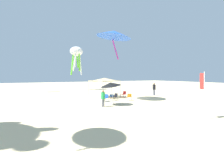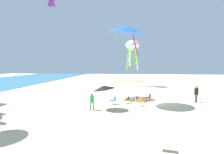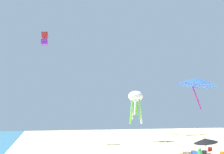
{
  "view_description": "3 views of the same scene",
  "coord_description": "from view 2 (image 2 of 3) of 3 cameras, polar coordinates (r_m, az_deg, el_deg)",
  "views": [
    {
      "loc": [
        -18.85,
        13.4,
        2.94
      ],
      "look_at": [
        1.44,
        2.23,
        2.76
      ],
      "focal_mm": 27.4,
      "sensor_mm": 36.0,
      "label": 1
    },
    {
      "loc": [
        -21.06,
        2.52,
        4.26
      ],
      "look_at": [
        3.29,
        5.35,
        2.59
      ],
      "focal_mm": 29.85,
      "sensor_mm": 36.0,
      "label": 2
    },
    {
      "loc": [
        -20.07,
        19.63,
        3.97
      ],
      "look_at": [
        -1.0,
        13.06,
        7.85
      ],
      "focal_mm": 35.01,
      "sensor_mm": 36.0,
      "label": 3
    }
  ],
  "objects": [
    {
      "name": "banner_flag",
      "position": [
        9.62,
        7.23,
        -10.09
      ],
      "size": [
        0.36,
        0.06,
        3.22
      ],
      "color": "silver",
      "rests_on": "ground"
    },
    {
      "name": "canopy_tent",
      "position": [
        23.05,
        4.97,
        -0.75
      ],
      "size": [
        3.78,
        3.7,
        2.64
      ],
      "rotation": [
        0.0,
        0.0,
        0.22
      ],
      "color": "#B7B7BC",
      "rests_on": "ground"
    },
    {
      "name": "folding_chair_facing_ocean",
      "position": [
        20.07,
        0.42,
        -6.98
      ],
      "size": [
        0.75,
        0.8,
        0.82
      ],
      "rotation": [
        0.0,
        0.0,
        3.65
      ],
      "color": "black",
      "rests_on": "ground"
    },
    {
      "name": "person_beachcomber",
      "position": [
        17.52,
        -6.19,
        -7.06
      ],
      "size": [
        0.38,
        0.38,
        1.6
      ],
      "rotation": [
        0.0,
        0.0,
        5.37
      ],
      "color": "slate",
      "rests_on": "ground"
    },
    {
      "name": "folding_chair_left_of_tent",
      "position": [
        20.35,
        4.6,
        -6.84
      ],
      "size": [
        0.66,
        0.74,
        0.82
      ],
      "rotation": [
        0.0,
        0.0,
        3.4
      ],
      "color": "black",
      "rests_on": "ground"
    },
    {
      "name": "ground",
      "position": [
        21.64,
        13.3,
        -7.7
      ],
      "size": [
        120.0,
        120.0,
        0.1
      ],
      "primitive_type": "cube",
      "color": "beige"
    },
    {
      "name": "kite_box_red",
      "position": [
        42.13,
        -18.04,
        21.15
      ],
      "size": [
        1.11,
        1.19,
        2.19
      ],
      "rotation": [
        0.0,
        0.0,
        3.02
      ],
      "color": "red"
    },
    {
      "name": "person_far_stroller",
      "position": [
        22.89,
        24.41,
        -4.38
      ],
      "size": [
        0.46,
        0.45,
        1.88
      ],
      "rotation": [
        0.0,
        0.0,
        2.61
      ],
      "color": "#33384C",
      "rests_on": "ground"
    },
    {
      "name": "folding_chair_near_cooler",
      "position": [
        22.23,
        11.14,
        -5.99
      ],
      "size": [
        0.69,
        0.75,
        0.82
      ],
      "rotation": [
        0.0,
        0.0,
        3.46
      ],
      "color": "black",
      "rests_on": "ground"
    },
    {
      "name": "kite_octopus_white",
      "position": [
        36.96,
        6.25,
        9.18
      ],
      "size": [
        2.64,
        2.64,
        5.87
      ],
      "rotation": [
        0.0,
        0.0,
        2.57
      ],
      "color": "white"
    },
    {
      "name": "beach_umbrella",
      "position": [
        17.57,
        -2.5,
        -3.21
      ],
      "size": [
        2.03,
        2.05,
        2.46
      ],
      "color": "silver",
      "rests_on": "ground"
    },
    {
      "name": "cooler_box",
      "position": [
        23.08,
        7.47,
        -6.27
      ],
      "size": [
        0.69,
        0.54,
        0.4
      ],
      "color": "blue",
      "rests_on": "ground"
    },
    {
      "name": "folding_chair_right_of_tent",
      "position": [
        19.34,
        8.66,
        -7.44
      ],
      "size": [
        0.8,
        0.77,
        0.82
      ],
      "rotation": [
        0.0,
        0.0,
        0.99
      ],
      "color": "black",
      "rests_on": "ground"
    },
    {
      "name": "kite_delta_blue",
      "position": [
        20.39,
        4.38,
        14.25
      ],
      "size": [
        5.83,
        5.85,
        3.54
      ],
      "rotation": [
        0.0,
        0.0,
        2.55
      ],
      "color": "blue"
    }
  ]
}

